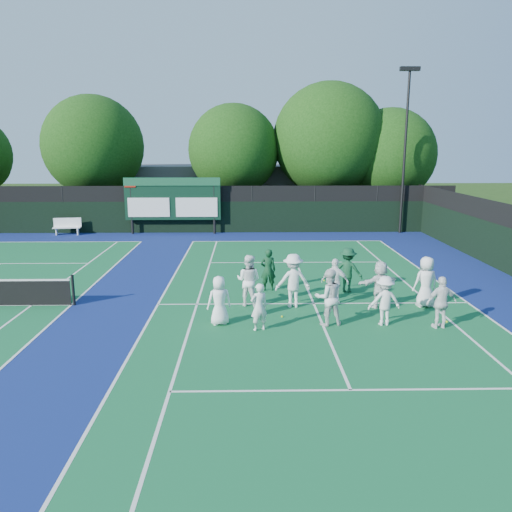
{
  "coord_description": "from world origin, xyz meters",
  "views": [
    {
      "loc": [
        -2.35,
        -15.78,
        5.43
      ],
      "look_at": [
        -2.0,
        3.0,
        1.3
      ],
      "focal_mm": 35.0,
      "sensor_mm": 36.0,
      "label": 1
    }
  ],
  "objects": [
    {
      "name": "ground",
      "position": [
        0.0,
        0.0,
        0.0
      ],
      "size": [
        120.0,
        120.0,
        0.0
      ],
      "primitive_type": "plane",
      "color": "#1C370F",
      "rests_on": "ground"
    },
    {
      "name": "court_apron",
      "position": [
        -6.0,
        1.0,
        0.0
      ],
      "size": [
        34.0,
        32.0,
        0.01
      ],
      "primitive_type": "cube",
      "color": "navy",
      "rests_on": "ground"
    },
    {
      "name": "near_court",
      "position": [
        0.0,
        1.0,
        0.01
      ],
      "size": [
        11.05,
        23.85,
        0.01
      ],
      "color": "#125B30",
      "rests_on": "ground"
    },
    {
      "name": "back_fence",
      "position": [
        -6.0,
        16.0,
        1.36
      ],
      "size": [
        34.0,
        0.08,
        3.0
      ],
      "color": "black",
      "rests_on": "ground"
    },
    {
      "name": "scoreboard",
      "position": [
        -7.01,
        15.59,
        2.19
      ],
      "size": [
        6.0,
        0.21,
        3.55
      ],
      "color": "black",
      "rests_on": "ground"
    },
    {
      "name": "clubhouse",
      "position": [
        -2.0,
        24.0,
        2.0
      ],
      "size": [
        18.0,
        6.0,
        4.0
      ],
      "primitive_type": "cube",
      "color": "#57575C",
      "rests_on": "ground"
    },
    {
      "name": "light_pole_right",
      "position": [
        7.5,
        15.7,
        6.3
      ],
      "size": [
        1.2,
        0.3,
        10.12
      ],
      "color": "black",
      "rests_on": "ground"
    },
    {
      "name": "bench",
      "position": [
        -13.63,
        15.38,
        0.57
      ],
      "size": [
        1.71,
        0.68,
        1.06
      ],
      "color": "white",
      "rests_on": "ground"
    },
    {
      "name": "tree_b",
      "position": [
        -12.74,
        19.58,
        5.29
      ],
      "size": [
        6.87,
        6.87,
        8.9
      ],
      "color": "black",
      "rests_on": "ground"
    },
    {
      "name": "tree_c",
      "position": [
        -3.09,
        19.58,
        5.03
      ],
      "size": [
        6.29,
        6.29,
        8.34
      ],
      "color": "black",
      "rests_on": "ground"
    },
    {
      "name": "tree_d",
      "position": [
        3.5,
        19.58,
        5.73
      ],
      "size": [
        7.71,
        7.71,
        9.79
      ],
      "color": "black",
      "rests_on": "ground"
    },
    {
      "name": "tree_e",
      "position": [
        7.77,
        19.58,
        4.69
      ],
      "size": [
        6.43,
        6.43,
        8.07
      ],
      "color": "black",
      "rests_on": "ground"
    },
    {
      "name": "tennis_ball_0",
      "position": [
        -1.22,
        -0.42,
        0.03
      ],
      "size": [
        0.07,
        0.07,
        0.07
      ],
      "primitive_type": "sphere",
      "color": "#BFD919",
      "rests_on": "ground"
    },
    {
      "name": "tennis_ball_1",
      "position": [
        2.95,
        2.27,
        0.03
      ],
      "size": [
        0.07,
        0.07,
        0.07
      ],
      "primitive_type": "sphere",
      "color": "#BFD919",
      "rests_on": "ground"
    },
    {
      "name": "tennis_ball_2",
      "position": [
        3.94,
        -1.01,
        0.03
      ],
      "size": [
        0.07,
        0.07,
        0.07
      ],
      "primitive_type": "sphere",
      "color": "#BFD919",
      "rests_on": "ground"
    },
    {
      "name": "tennis_ball_4",
      "position": [
        0.83,
        4.0,
        0.03
      ],
      "size": [
        0.07,
        0.07,
        0.07
      ],
      "primitive_type": "sphere",
      "color": "#BFD919",
      "rests_on": "ground"
    },
    {
      "name": "player_front_0",
      "position": [
        -3.21,
        -1.01,
        0.78
      ],
      "size": [
        0.87,
        0.7,
        1.55
      ],
      "primitive_type": "imported",
      "rotation": [
        0.0,
        0.0,
        3.45
      ],
      "color": "white",
      "rests_on": "ground"
    },
    {
      "name": "player_front_1",
      "position": [
        -1.99,
        -1.54,
        0.73
      ],
      "size": [
        0.63,
        0.52,
        1.47
      ],
      "primitive_type": "imported",
      "rotation": [
        0.0,
        0.0,
        3.52
      ],
      "color": "silver",
      "rests_on": "ground"
    },
    {
      "name": "player_front_2",
      "position": [
        0.16,
        -1.11,
        0.89
      ],
      "size": [
        0.96,
        0.8,
        1.79
      ],
      "primitive_type": "imported",
      "rotation": [
        0.0,
        0.0,
        3.29
      ],
      "color": "silver",
      "rests_on": "ground"
    },
    {
      "name": "player_front_3",
      "position": [
        1.89,
        -1.14,
        0.78
      ],
      "size": [
        1.06,
        0.68,
        1.56
      ],
      "primitive_type": "imported",
      "rotation": [
        0.0,
        0.0,
        3.24
      ],
      "color": "silver",
      "rests_on": "ground"
    },
    {
      "name": "player_front_4",
      "position": [
        3.53,
        -1.47,
        0.81
      ],
      "size": [
        1.0,
        0.52,
        1.63
      ],
      "primitive_type": "imported",
      "rotation": [
        0.0,
        0.0,
        3.27
      ],
      "color": "white",
      "rests_on": "ground"
    },
    {
      "name": "player_back_0",
      "position": [
        -2.3,
        0.88,
        0.9
      ],
      "size": [
        1.07,
        0.96,
        1.81
      ],
      "primitive_type": "imported",
      "rotation": [
        0.0,
        0.0,
        2.76
      ],
      "color": "white",
      "rests_on": "ground"
    },
    {
      "name": "player_back_1",
      "position": [
        -0.78,
        0.68,
        0.94
      ],
      "size": [
        1.29,
        0.85,
        1.87
      ],
      "primitive_type": "imported",
      "rotation": [
        0.0,
        0.0,
        3.27
      ],
      "color": "white",
      "rests_on": "ground"
    },
    {
      "name": "player_back_2",
      "position": [
        0.71,
        0.89,
        0.83
      ],
      "size": [
        1.05,
        0.75,
        1.66
      ],
      "primitive_type": "imported",
      "rotation": [
        0.0,
        0.0,
        2.75
      ],
      "color": "white",
      "rests_on": "ground"
    },
    {
      "name": "player_back_3",
      "position": [
        2.21,
        0.59,
        0.82
      ],
      "size": [
        1.59,
        0.98,
        1.63
      ],
      "primitive_type": "imported",
      "rotation": [
        0.0,
        0.0,
        3.49
      ],
      "color": "white",
      "rests_on": "ground"
    },
    {
      "name": "player_back_4",
      "position": [
        3.79,
        0.62,
        0.89
      ],
      "size": [
        0.96,
        0.72,
        1.77
      ],
      "primitive_type": "imported",
      "rotation": [
        0.0,
        0.0,
        3.33
      ],
      "color": "silver",
      "rests_on": "ground"
    },
    {
      "name": "coach_left",
      "position": [
        -1.54,
        2.7,
        0.82
      ],
      "size": [
        0.62,
        0.42,
        1.63
      ],
      "primitive_type": "imported",
      "rotation": [
        0.0,
        0.0,
        3.2
      ],
      "color": "#0F371D",
      "rests_on": "ground"
    },
    {
      "name": "coach_right",
      "position": [
        1.46,
        2.42,
        0.87
      ],
      "size": [
        1.27,
        0.99,
        1.73
      ],
      "primitive_type": "imported",
      "rotation": [
        0.0,
        0.0,
        2.78
      ],
      "color": "#103D23",
      "rests_on": "ground"
    }
  ]
}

